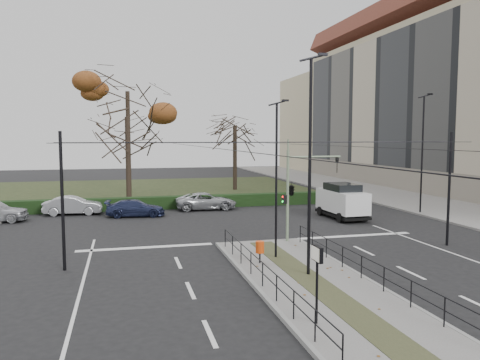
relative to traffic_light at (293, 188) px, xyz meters
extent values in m
plane|color=black|center=(-1.79, -4.50, -3.01)|extent=(140.00, 140.00, 0.00)
cube|color=#63615E|center=(-1.79, -7.00, -2.94)|extent=(4.40, 15.00, 0.14)
cube|color=#63615E|center=(16.21, 17.50, -2.94)|extent=(8.00, 90.00, 0.14)
cube|color=black|center=(-7.79, 27.50, -2.96)|extent=(38.00, 26.00, 0.10)
cube|color=black|center=(-7.79, 14.10, -2.51)|extent=(38.00, 1.00, 1.00)
cube|color=#C0B38B|center=(26.21, 19.50, 5.99)|extent=(12.00, 52.00, 18.00)
cube|color=black|center=(20.16, 19.50, 6.89)|extent=(0.10, 50.96, 14.76)
cube|color=#52251C|center=(23.21, 19.50, 16.19)|extent=(7.09, 52.00, 4.88)
cylinder|color=black|center=(-3.84, -13.70, -2.42)|extent=(0.04, 0.04, 0.90)
cylinder|color=black|center=(-3.84, -0.50, -2.42)|extent=(0.04, 0.04, 0.90)
cylinder|color=black|center=(0.26, -0.50, -2.42)|extent=(0.04, 0.04, 0.90)
cylinder|color=black|center=(-3.84, -7.10, -1.97)|extent=(0.04, 13.20, 0.04)
cylinder|color=black|center=(0.26, -7.10, -1.97)|extent=(0.04, 13.20, 0.04)
cylinder|color=black|center=(-11.39, -2.50, -0.01)|extent=(0.14, 0.14, 6.00)
cylinder|color=black|center=(7.81, -2.50, -0.01)|extent=(0.14, 0.14, 6.00)
cylinder|color=black|center=(-1.79, -3.50, 2.49)|extent=(20.00, 0.02, 0.02)
cylinder|color=black|center=(-1.79, -1.50, 2.49)|extent=(20.00, 0.02, 0.02)
cylinder|color=black|center=(-5.29, -6.50, 2.29)|extent=(0.02, 34.00, 0.02)
cylinder|color=black|center=(1.71, -6.50, 2.29)|extent=(0.02, 34.00, 0.02)
cylinder|color=gray|center=(-0.29, 0.00, -0.40)|extent=(0.15, 0.15, 4.93)
cylinder|color=gray|center=(1.23, 0.00, 1.68)|extent=(3.03, 0.09, 0.09)
imported|color=black|center=(2.56, 0.00, 1.21)|extent=(0.16, 0.19, 0.85)
imported|color=black|center=(-0.08, 0.00, -0.03)|extent=(0.65, 1.92, 0.76)
cube|color=black|center=(-0.46, 0.00, -0.59)|extent=(0.21, 0.15, 0.47)
sphere|color=#FF0C0C|center=(-0.55, 0.00, -0.45)|extent=(0.10, 0.10, 0.10)
sphere|color=#0CE533|center=(-0.55, 0.00, -0.71)|extent=(0.10, 0.10, 0.10)
cylinder|color=black|center=(-3.00, -3.90, -2.63)|extent=(0.08, 0.08, 0.47)
cylinder|color=#C63C0B|center=(-3.00, -3.90, -2.16)|extent=(0.38, 0.38, 0.52)
cylinder|color=black|center=(-3.29, -10.87, -1.74)|extent=(0.08, 0.08, 2.25)
cube|color=black|center=(-3.29, -10.87, -0.73)|extent=(0.11, 0.62, 0.47)
cube|color=silver|center=(-3.35, -10.87, -0.73)|extent=(0.02, 0.54, 0.39)
cylinder|color=black|center=(-1.58, -6.09, 1.48)|extent=(0.13, 0.13, 8.69)
cube|color=black|center=(-1.09, -6.09, 5.98)|extent=(0.38, 0.15, 0.11)
cylinder|color=black|center=(-2.00, -3.16, 0.70)|extent=(0.11, 0.11, 7.13)
cube|color=black|center=(-1.60, -3.16, 4.40)|extent=(0.31, 0.12, 0.09)
cylinder|color=black|center=(12.71, 6.79, 1.43)|extent=(0.13, 0.13, 8.60)
cube|color=black|center=(13.20, 6.79, 5.90)|extent=(0.38, 0.15, 0.11)
imported|color=#A3A5AA|center=(-12.51, 12.86, -2.32)|extent=(4.24, 1.65, 1.37)
imported|color=#1F2648|center=(-8.02, 10.92, -2.40)|extent=(4.36, 2.15, 1.22)
imported|color=#A3A5AA|center=(-2.45, 12.93, -2.34)|extent=(4.89, 2.37, 1.34)
cube|color=silver|center=(6.19, 6.55, -1.77)|extent=(2.07, 4.64, 1.48)
cube|color=black|center=(6.19, 6.55, -0.88)|extent=(1.85, 2.57, 0.69)
cube|color=black|center=(6.19, 6.55, -2.71)|extent=(2.11, 4.73, 0.18)
cylinder|color=black|center=(7.20, 5.07, -2.68)|extent=(0.24, 0.67, 0.66)
cylinder|color=black|center=(5.27, 5.01, -2.68)|extent=(0.24, 0.67, 0.66)
cylinder|color=black|center=(7.10, 8.10, -2.68)|extent=(0.24, 0.67, 0.66)
cylinder|color=black|center=(5.18, 8.04, -2.68)|extent=(0.24, 0.67, 0.66)
cylinder|color=black|center=(-8.21, 26.93, 2.29)|extent=(0.44, 0.44, 10.40)
ellipsoid|color=#502E12|center=(-8.21, 26.93, 7.50)|extent=(9.57, 9.57, 6.54)
cylinder|color=black|center=(2.92, 25.51, 0.53)|extent=(0.44, 0.44, 6.88)
cylinder|color=black|center=(-8.39, 17.53, 0.78)|extent=(0.44, 0.44, 7.37)
camera|label=1|loc=(-8.85, -23.54, 2.72)|focal=35.00mm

